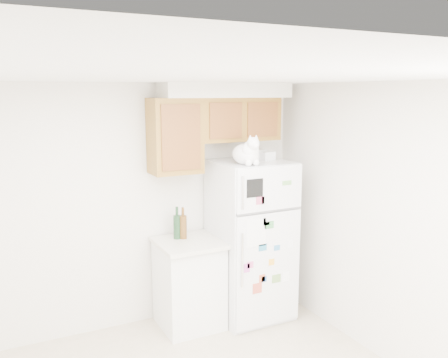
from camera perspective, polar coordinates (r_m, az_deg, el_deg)
room_shell at (r=3.23m, az=-2.10°, el=-2.71°), size 3.84×4.04×2.52m
refrigerator at (r=5.12m, az=3.25°, el=-7.31°), size 0.76×0.78×1.70m
base_counter at (r=5.03m, az=-4.23°, el=-12.37°), size 0.64×0.64×0.92m
cat at (r=4.67m, az=2.84°, el=3.14°), size 0.30×0.44×0.31m
storage_box_back at (r=5.08m, az=3.99°, el=2.96°), size 0.21×0.19×0.10m
storage_box_front at (r=5.01m, az=5.19°, el=2.78°), size 0.17×0.14×0.09m
bottle_green at (r=4.90m, az=-5.67°, el=-5.26°), size 0.08×0.08×0.34m
bottle_amber at (r=4.90m, az=-4.95°, el=-5.29°), size 0.08×0.08×0.33m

